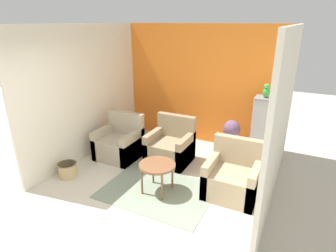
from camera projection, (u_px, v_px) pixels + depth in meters
ground_plane at (114, 226)px, 4.04m from camera, size 20.00×20.00×0.00m
wall_back_accent at (202, 86)px, 6.49m from camera, size 3.89×0.06×2.72m
wall_left at (86, 93)px, 5.82m from camera, size 0.06×3.48×2.72m
wall_right at (282, 121)px, 4.21m from camera, size 0.06×3.48×2.72m
area_rug at (158, 191)px, 4.86m from camera, size 1.86×1.36×0.01m
coffee_table at (157, 167)px, 4.69m from camera, size 0.62×0.62×0.53m
armchair_left at (120, 144)px, 5.99m from camera, size 0.84×0.78×0.93m
armchair_right at (233, 178)px, 4.68m from camera, size 0.84×0.78×0.93m
armchair_middle at (170, 147)px, 5.81m from camera, size 0.84×0.78×0.93m
birdcage at (261, 131)px, 5.72m from camera, size 0.53×0.53×1.36m
parrot at (266, 91)px, 5.43m from camera, size 0.13×0.23×0.28m
potted_plant at (231, 132)px, 6.08m from camera, size 0.39×0.35×0.77m
wicker_basket at (68, 169)px, 5.27m from camera, size 0.35×0.35×0.27m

